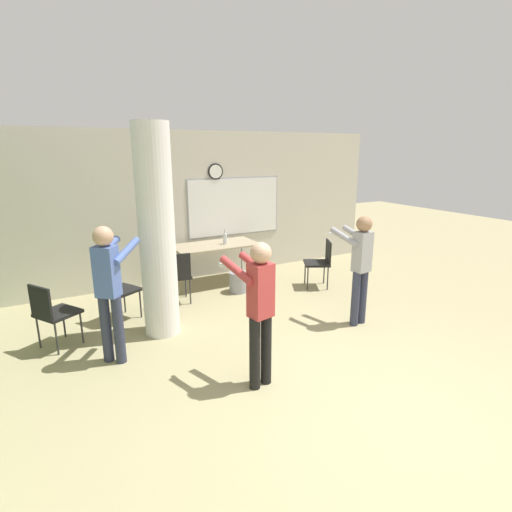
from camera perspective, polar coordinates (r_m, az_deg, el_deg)
ground_plane at (r=4.22m, az=18.86°, el=-21.60°), size 24.00×24.00×0.00m
wall_back at (r=7.79m, az=-8.49°, el=7.02°), size 8.00×0.15×2.80m
support_pillar at (r=5.37m, az=-13.98°, el=3.15°), size 0.47×0.47×2.80m
folding_table at (r=7.44m, az=-5.84°, el=1.30°), size 1.55×0.78×0.76m
bottle_on_table at (r=7.41m, az=-4.46°, el=2.55°), size 0.07×0.07×0.28m
waste_bin at (r=7.10m, az=-2.57°, el=-3.73°), size 0.32×0.32×0.36m
chair_by_left_wall at (r=5.64m, az=-27.11°, el=-6.96°), size 0.61×0.61×0.87m
chair_table_left at (r=6.60m, az=-11.21°, el=-2.48°), size 0.49×0.49×0.87m
chair_near_pillar at (r=6.16m, az=-19.24°, el=-4.32°), size 0.60×0.60×0.87m
chair_mid_room at (r=7.36m, az=9.23°, el=-0.57°), size 0.59×0.59×0.87m
person_watching_back at (r=4.88m, az=-20.24°, el=-3.78°), size 0.61×0.64×1.65m
person_playing_side at (r=5.79m, az=14.64°, el=-0.81°), size 0.40×0.61×1.58m
person_playing_front at (r=4.12m, az=0.43°, el=-6.82°), size 0.44×0.62×1.58m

